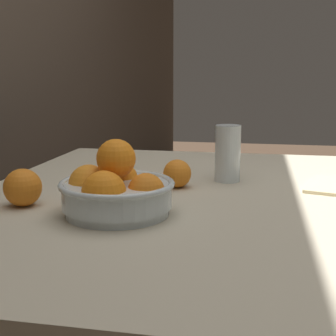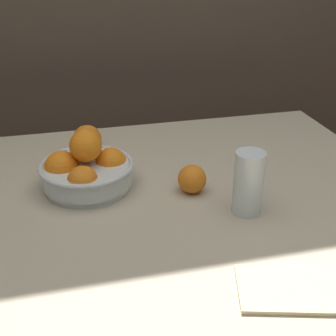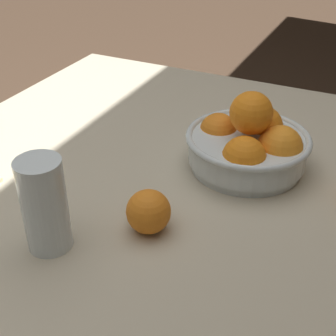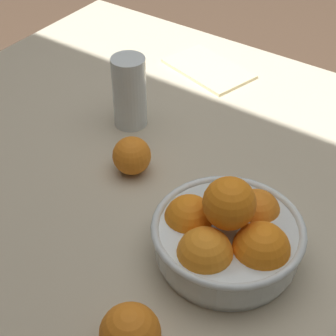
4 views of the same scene
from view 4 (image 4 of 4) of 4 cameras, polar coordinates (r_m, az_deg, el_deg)
dining_table at (r=1.07m, az=0.38°, el=-3.63°), size 1.20×1.00×0.76m
fruit_bowl at (r=0.84m, az=6.07°, el=-6.87°), size 0.23×0.23×0.15m
juice_glass at (r=1.10m, az=-3.92°, el=7.35°), size 0.07×0.07×0.15m
orange_loose_near_bowl at (r=0.74m, az=-3.87°, el=-16.43°), size 0.08×0.08×0.08m
orange_loose_front at (r=1.00m, az=-3.71°, el=1.27°), size 0.07×0.07×0.07m
napkin at (r=1.31m, az=4.13°, el=10.02°), size 0.22×0.17×0.01m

